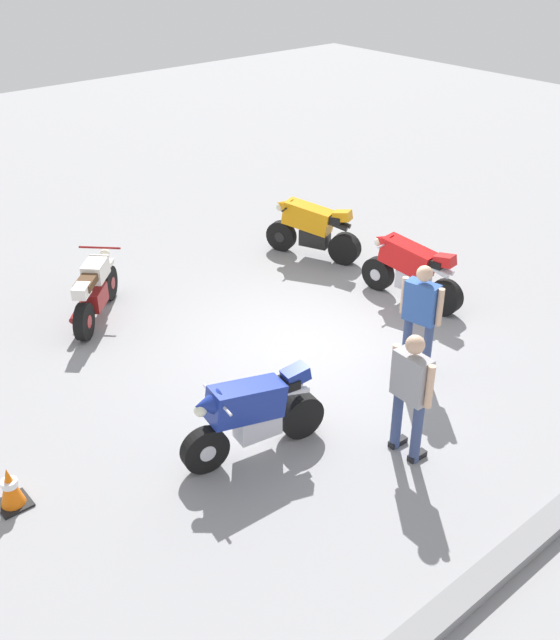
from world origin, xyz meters
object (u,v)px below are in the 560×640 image
object	(u,v)px
traffic_cone	(10,487)
motorcycle_cream_vintage	(95,292)
motorcycle_blue_sportbike	(253,413)
person_in_gray_shirt	(411,389)
motorcycle_red_sportbike	(411,269)
motorcycle_orange_sportbike	(312,228)
person_in_blue_shirt	(420,313)

from	to	relation	value
traffic_cone	motorcycle_cream_vintage	bearing A→B (deg)	-130.81
motorcycle_blue_sportbike	traffic_cone	distance (m)	2.91
motorcycle_cream_vintage	person_in_gray_shirt	world-z (taller)	person_in_gray_shirt
motorcycle_blue_sportbike	motorcycle_cream_vintage	world-z (taller)	motorcycle_blue_sportbike
motorcycle_red_sportbike	motorcycle_orange_sportbike	world-z (taller)	same
motorcycle_cream_vintage	person_in_gray_shirt	xyz separation A→B (m)	(-1.25, 5.62, 0.50)
motorcycle_cream_vintage	person_in_blue_shirt	size ratio (longest dim) A/B	0.88
motorcycle_red_sportbike	motorcycle_orange_sportbike	distance (m)	2.44
motorcycle_orange_sportbike	traffic_cone	world-z (taller)	motorcycle_orange_sportbike
person_in_gray_shirt	traffic_cone	world-z (taller)	person_in_gray_shirt
motorcycle_orange_sportbike	traffic_cone	distance (m)	7.76
person_in_gray_shirt	traffic_cone	bearing A→B (deg)	154.18
motorcycle_cream_vintage	traffic_cone	xyz separation A→B (m)	(2.86, 3.31, -0.23)
person_in_gray_shirt	person_in_blue_shirt	xyz separation A→B (m)	(-1.54, -1.15, -0.01)
motorcycle_cream_vintage	motorcycle_red_sportbike	bearing A→B (deg)	-78.88
motorcycle_orange_sportbike	person_in_gray_shirt	world-z (taller)	person_in_gray_shirt
person_in_blue_shirt	motorcycle_cream_vintage	bearing A→B (deg)	-68.75
person_in_gray_shirt	motorcycle_orange_sportbike	bearing A→B (deg)	62.10
motorcycle_orange_sportbike	person_in_blue_shirt	world-z (taller)	person_in_blue_shirt
motorcycle_cream_vintage	motorcycle_orange_sportbike	size ratio (longest dim) A/B	0.80
motorcycle_blue_sportbike	traffic_cone	size ratio (longest dim) A/B	3.69
motorcycle_cream_vintage	person_in_gray_shirt	distance (m)	5.77
motorcycle_cream_vintage	motorcycle_orange_sportbike	bearing A→B (deg)	-51.74
motorcycle_blue_sportbike	traffic_cone	xyz separation A→B (m)	(2.69, -1.05, -0.33)
motorcycle_cream_vintage	traffic_cone	world-z (taller)	motorcycle_cream_vintage
motorcycle_cream_vintage	person_in_blue_shirt	bearing A→B (deg)	-103.22
motorcycle_red_sportbike	motorcycle_orange_sportbike	xyz separation A→B (m)	(0.05, -2.44, 0.00)
traffic_cone	person_in_gray_shirt	bearing A→B (deg)	150.74
motorcycle_cream_vintage	traffic_cone	bearing A→B (deg)	-175.95
motorcycle_blue_sportbike	motorcycle_orange_sportbike	world-z (taller)	same
person_in_blue_shirt	traffic_cone	world-z (taller)	person_in_blue_shirt
motorcycle_orange_sportbike	person_in_blue_shirt	size ratio (longest dim) A/B	1.10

